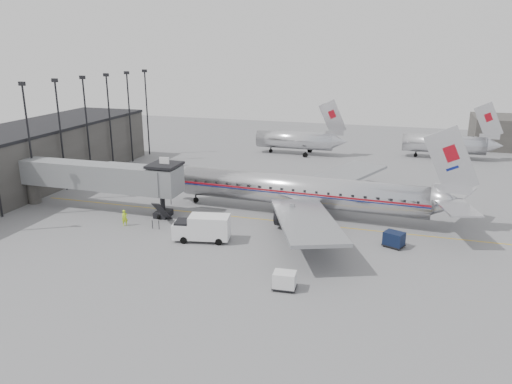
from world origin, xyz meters
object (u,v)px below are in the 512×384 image
ramp_worker (125,218)px  service_van (202,228)px  baggage_cart_white (285,280)px  baggage_cart_navy (394,239)px  airliner (306,191)px

ramp_worker → service_van: bearing=-50.5°
baggage_cart_white → baggage_cart_navy: bearing=51.4°
ramp_worker → baggage_cart_navy: bearing=-36.8°
airliner → baggage_cart_navy: (10.40, -6.96, -2.11)m
service_van → baggage_cart_navy: 19.50m
airliner → baggage_cart_navy: bearing=-30.9°
service_van → baggage_cart_white: (10.67, -7.95, -0.63)m
airliner → baggage_cart_white: airliner is taller
airliner → ramp_worker: bearing=-150.5°
baggage_cart_white → service_van: bearing=139.8°
airliner → ramp_worker: 21.05m
baggage_cart_navy → service_van: bearing=-144.8°
service_van → ramp_worker: size_ratio=3.33×
baggage_cart_navy → baggage_cart_white: (-8.40, -11.96, -0.02)m
service_van → baggage_cart_navy: (19.07, 4.01, -0.61)m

